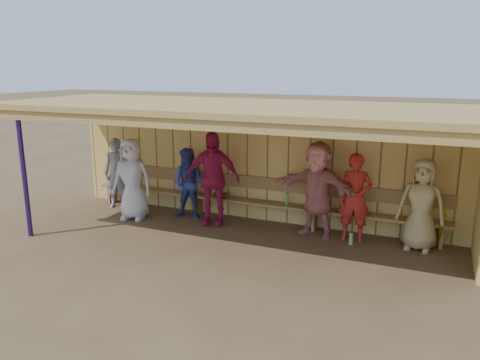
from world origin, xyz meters
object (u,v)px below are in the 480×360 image
at_px(player_b, 132,179).
at_px(player_g, 355,198).
at_px(player_f, 317,189).
at_px(player_c, 189,184).
at_px(bench, 255,196).
at_px(player_d, 212,179).
at_px(player_h, 421,205).
at_px(player_a, 117,173).

distance_m(player_b, player_g, 4.54).
bearing_deg(player_b, player_g, -4.31).
bearing_deg(player_f, player_c, -162.99).
bearing_deg(bench, player_f, -12.82).
height_order(player_g, bench, player_g).
bearing_deg(player_d, player_h, -11.30).
bearing_deg(player_a, player_g, -21.12).
relative_size(player_f, player_g, 1.11).
bearing_deg(player_h, player_g, -173.61).
height_order(player_f, bench, player_f).
xyz_separation_m(player_f, player_h, (1.84, 0.01, -0.09)).
height_order(player_d, player_g, player_d).
bearing_deg(player_a, bench, -15.71).
bearing_deg(player_b, player_c, 13.49).
xyz_separation_m(player_a, player_f, (4.61, -0.01, 0.11)).
height_order(player_c, player_h, player_h).
bearing_deg(player_a, player_d, -25.64).
bearing_deg(player_b, player_h, -5.71).
bearing_deg(player_f, player_b, -155.77).
distance_m(player_g, player_h, 1.13).
xyz_separation_m(player_d, player_g, (2.82, 0.20, -0.14)).
xyz_separation_m(player_c, player_d, (0.61, -0.14, 0.20)).
distance_m(player_f, bench, 1.47).
relative_size(player_a, player_f, 0.88).
bearing_deg(player_g, player_a, 174.55).
height_order(player_a, bench, player_a).
relative_size(player_f, player_h, 1.11).
xyz_separation_m(player_c, bench, (1.33, 0.36, -0.22)).
xyz_separation_m(player_c, player_f, (2.72, 0.05, 0.16)).
relative_size(player_a, bench, 0.21).
distance_m(player_f, player_h, 1.84).
height_order(player_b, player_h, player_b).
xyz_separation_m(player_a, player_g, (5.31, 0.00, 0.02)).
bearing_deg(player_d, player_a, 161.32).
distance_m(player_f, player_g, 0.71).
relative_size(player_b, player_f, 0.95).
distance_m(player_c, player_f, 2.72).
relative_size(player_b, player_d, 0.90).
distance_m(player_h, bench, 3.25).
relative_size(player_c, player_f, 0.83).
relative_size(player_a, player_b, 0.93).
height_order(player_d, player_f, player_d).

